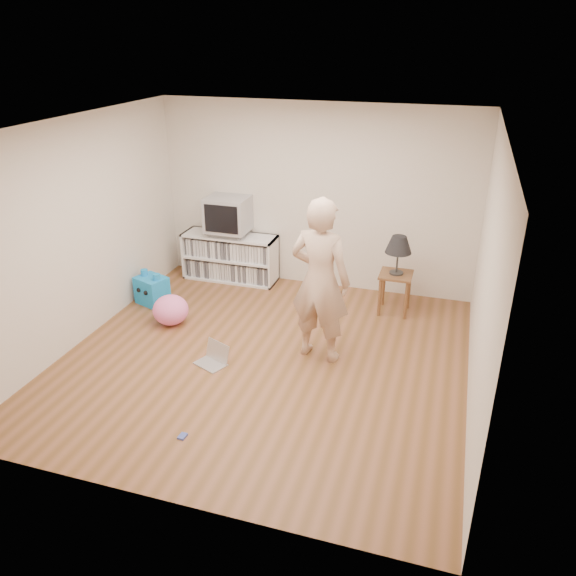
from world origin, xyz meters
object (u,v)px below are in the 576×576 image
(side_table, at_px, (395,283))
(plush_pink, at_px, (171,310))
(person, at_px, (320,281))
(laptop, at_px, (214,358))
(table_lamp, at_px, (399,245))
(crt_tv, at_px, (228,214))
(plush_blue, at_px, (152,290))
(media_unit, at_px, (231,257))
(dvd_deck, at_px, (229,233))

(side_table, xyz_separation_m, plush_pink, (-2.68, -1.19, -0.22))
(person, height_order, laptop, person)
(table_lamp, distance_m, person, 1.54)
(crt_tv, xyz_separation_m, plush_blue, (-0.71, -1.09, -0.82))
(table_lamp, relative_size, plush_pink, 1.14)
(side_table, height_order, laptop, side_table)
(media_unit, height_order, side_table, media_unit)
(laptop, bearing_deg, media_unit, 131.23)
(dvd_deck, height_order, laptop, dvd_deck)
(laptop, bearing_deg, plush_blue, 164.45)
(media_unit, xyz_separation_m, dvd_deck, (0.00, -0.02, 0.39))
(plush_pink, bearing_deg, person, -5.58)
(table_lamp, bearing_deg, media_unit, 171.22)
(table_lamp, bearing_deg, laptop, -133.04)
(media_unit, relative_size, person, 0.74)
(dvd_deck, relative_size, side_table, 0.82)
(crt_tv, height_order, laptop, crt_tv)
(person, xyz_separation_m, laptop, (-1.09, -0.51, -0.88))
(person, relative_size, plush_pink, 4.18)
(media_unit, height_order, dvd_deck, dvd_deck)
(media_unit, height_order, crt_tv, crt_tv)
(side_table, distance_m, laptop, 2.61)
(person, distance_m, plush_blue, 2.72)
(plush_blue, bearing_deg, crt_tv, 76.96)
(plush_blue, relative_size, plush_pink, 1.07)
(media_unit, xyz_separation_m, person, (1.82, -1.77, 0.59))
(media_unit, xyz_separation_m, laptop, (0.73, -2.28, -0.29))
(side_table, distance_m, table_lamp, 0.53)
(side_table, xyz_separation_m, table_lamp, (0.00, 0.00, 0.53))
(person, bearing_deg, media_unit, -35.19)
(media_unit, relative_size, plush_blue, 2.89)
(dvd_deck, xyz_separation_m, crt_tv, (0.00, -0.00, 0.29))
(person, distance_m, plush_pink, 2.14)
(side_table, height_order, plush_blue, side_table)
(table_lamp, height_order, person, person)
(laptop, bearing_deg, dvd_deck, 131.35)
(table_lamp, bearing_deg, plush_blue, -167.29)
(media_unit, relative_size, dvd_deck, 3.11)
(media_unit, height_order, table_lamp, table_lamp)
(crt_tv, distance_m, table_lamp, 2.52)
(side_table, distance_m, plush_blue, 3.30)
(dvd_deck, xyz_separation_m, plush_pink, (-0.18, -1.56, -0.54))
(person, height_order, plush_blue, person)
(table_lamp, xyz_separation_m, plush_pink, (-2.68, -1.19, -0.75))
(table_lamp, xyz_separation_m, person, (-0.68, -1.38, 0.00))
(side_table, xyz_separation_m, plush_blue, (-3.21, -0.72, -0.22))
(side_table, relative_size, table_lamp, 1.07)
(person, bearing_deg, crt_tv, -34.88)
(person, height_order, plush_pink, person)
(dvd_deck, relative_size, person, 0.24)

